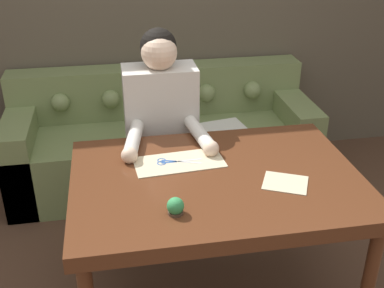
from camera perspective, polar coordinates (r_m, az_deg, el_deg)
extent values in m
cube|color=#562D19|center=(2.20, 2.91, -4.56)|extent=(1.31, 0.92, 0.07)
cylinder|color=#562D19|center=(2.71, -11.69, -8.15)|extent=(0.06, 0.06, 0.70)
cylinder|color=#562D19|center=(2.90, 12.56, -5.74)|extent=(0.06, 0.06, 0.70)
cube|color=olive|center=(3.52, -3.41, -1.24)|extent=(2.14, 0.76, 0.44)
cube|color=olive|center=(3.60, -4.12, 6.43)|extent=(2.14, 0.22, 0.36)
cube|color=olive|center=(3.53, -19.26, -1.33)|extent=(0.20, 0.76, 0.60)
cube|color=olive|center=(3.71, 11.58, 1.11)|extent=(0.20, 0.76, 0.60)
sphere|color=olive|center=(3.48, -15.33, 4.77)|extent=(0.13, 0.13, 0.13)
sphere|color=olive|center=(3.47, -9.61, 5.26)|extent=(0.13, 0.13, 0.13)
sphere|color=olive|center=(3.48, -3.88, 5.69)|extent=(0.13, 0.13, 0.13)
sphere|color=olive|center=(3.53, 1.76, 6.06)|extent=(0.13, 0.13, 0.13)
sphere|color=olive|center=(3.61, 7.19, 6.36)|extent=(0.13, 0.13, 0.13)
cube|color=white|center=(3.40, 3.49, 1.87)|extent=(0.39, 0.33, 0.00)
cylinder|color=#33281E|center=(2.98, -3.41, -6.47)|extent=(0.28, 0.28, 0.49)
cube|color=beige|center=(2.72, -3.72, 3.11)|extent=(0.40, 0.22, 0.60)
sphere|color=beige|center=(2.57, -3.92, 10.78)|extent=(0.19, 0.19, 0.19)
sphere|color=black|center=(2.59, -4.02, 11.47)|extent=(0.19, 0.19, 0.19)
cylinder|color=beige|center=(2.45, -6.93, 0.55)|extent=(0.13, 0.34, 0.07)
sphere|color=beige|center=(2.30, -7.42, -1.33)|extent=(0.08, 0.08, 0.08)
cylinder|color=beige|center=(2.48, 0.94, 1.17)|extent=(0.12, 0.34, 0.07)
sphere|color=beige|center=(2.34, 2.27, -0.55)|extent=(0.08, 0.08, 0.08)
cube|color=beige|center=(2.29, -1.53, -2.16)|extent=(0.44, 0.23, 0.00)
cube|color=beige|center=(2.17, 11.00, -4.54)|extent=(0.24, 0.23, 0.00)
cube|color=silver|center=(2.30, -0.31, -1.97)|extent=(0.12, 0.02, 0.00)
cube|color=#2D569E|center=(2.29, -2.69, -2.22)|extent=(0.08, 0.01, 0.00)
torus|color=#2D569E|center=(2.28, -3.64, -2.31)|extent=(0.04, 0.04, 0.01)
cube|color=silver|center=(2.28, -0.29, -2.23)|extent=(0.12, 0.05, 0.00)
cube|color=#2D569E|center=(2.30, -2.69, -2.05)|extent=(0.08, 0.03, 0.00)
torus|color=#2D569E|center=(2.31, -3.62, -1.98)|extent=(0.04, 0.04, 0.01)
cylinder|color=silver|center=(2.29, -1.75, -2.12)|extent=(0.01, 0.01, 0.01)
cylinder|color=#4C3828|center=(1.94, -1.96, -8.08)|extent=(0.06, 0.06, 0.01)
sphere|color=#338C4C|center=(1.92, -1.98, -7.33)|extent=(0.07, 0.07, 0.07)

